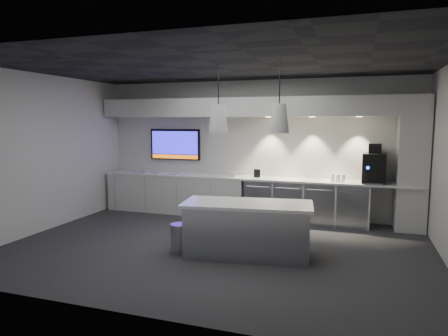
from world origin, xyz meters
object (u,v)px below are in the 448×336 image
(wall_tv, at_px, (175,144))
(bin, at_px, (180,238))
(coffee_machine, at_px, (374,167))
(island, at_px, (247,229))

(wall_tv, distance_m, bin, 3.42)
(coffee_machine, bearing_deg, island, -123.27)
(island, distance_m, bin, 1.11)
(wall_tv, xyz_separation_m, island, (2.50, -2.66, -1.13))
(wall_tv, distance_m, island, 3.82)
(wall_tv, bearing_deg, coffee_machine, -3.19)
(island, xyz_separation_m, coffee_machine, (1.93, 2.42, 0.79))
(bin, bearing_deg, wall_tv, 116.71)
(island, distance_m, coffee_machine, 3.19)
(wall_tv, relative_size, bin, 2.75)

